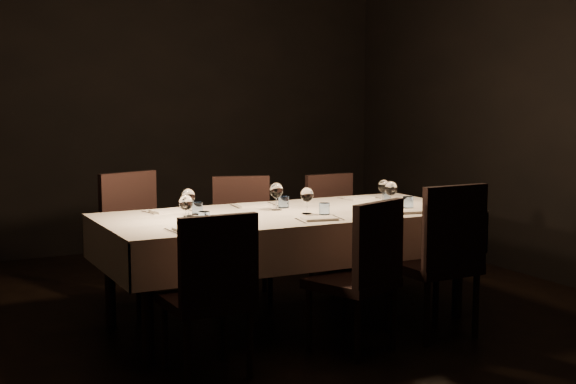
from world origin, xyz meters
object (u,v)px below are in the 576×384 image
chair_near_right (442,254)px  chair_far_center (242,231)px  dining_table (288,223)px  chair_far_right (335,224)px  chair_near_left (212,288)px  chair_far_left (138,234)px  chair_near_center (363,269)px

chair_near_right → chair_far_center: (-0.70, 1.55, -0.03)m
dining_table → chair_far_center: 0.81m
dining_table → chair_far_right: (0.85, 0.82, -0.19)m
chair_near_left → chair_far_left: (0.08, 1.65, 0.03)m
chair_far_left → chair_far_center: chair_far_left is taller
chair_near_left → chair_near_right: size_ratio=0.93×
dining_table → chair_near_left: 1.19m
chair_far_center → dining_table: bearing=-72.0°
chair_near_left → chair_far_center: chair_near_left is taller
chair_far_center → chair_near_right: bearing=-46.9°
chair_far_right → dining_table: bearing=-137.4°
chair_near_left → chair_far_right: chair_near_left is taller
chair_far_left → chair_far_center: size_ratio=1.07×
chair_far_center → chair_near_left: bearing=-100.4°
dining_table → chair_near_right: chair_near_right is taller
chair_near_center → chair_far_left: bearing=-82.8°
chair_near_center → chair_near_right: chair_near_right is taller
chair_near_left → chair_far_left: 1.65m
chair_far_center → chair_far_right: 0.85m
dining_table → chair_near_right: (0.71, -0.76, -0.14)m
chair_far_left → chair_far_right: bearing=-18.9°
chair_near_center → chair_far_right: chair_near_center is taller
chair_near_left → chair_far_right: bearing=-137.6°
dining_table → chair_far_right: chair_far_right is taller
dining_table → chair_far_left: chair_far_left is taller
chair_near_right → chair_far_center: 1.70m
chair_far_center → chair_far_right: chair_far_center is taller
dining_table → chair_near_left: chair_near_left is taller
chair_near_center → chair_near_left: bearing=-21.3°
dining_table → chair_near_center: bearing=-82.6°
chair_near_center → chair_far_center: (-0.09, 1.58, -0.00)m
chair_near_right → chair_far_right: chair_near_right is taller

